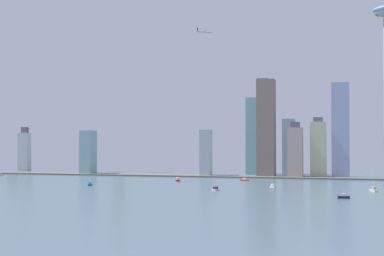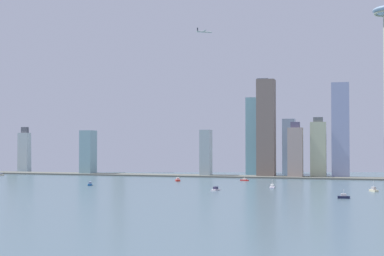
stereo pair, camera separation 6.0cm
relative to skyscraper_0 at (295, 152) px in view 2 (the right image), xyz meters
name	(u,v)px [view 2 (the right image)]	position (x,y,z in m)	size (l,w,h in m)	color
ground_plane	(29,204)	(-180.35, -417.83, -38.28)	(6000.00, 6000.00, 0.00)	#4C636F
waterfront_pier	(177,175)	(-180.35, -3.71, -37.16)	(976.54, 42.21, 2.25)	#5F6159
skyscraper_0	(295,152)	(0.00, 0.00, 0.00)	(21.21, 17.97, 81.60)	#AD988D
skyscraper_1	(263,126)	(-62.56, 101.39, 40.59)	(18.64, 15.86, 157.74)	slate
skyscraper_2	(289,147)	(-17.43, 76.69, 6.33)	(19.50, 22.89, 89.22)	#97AAC2
skyscraper_3	(318,149)	(31.96, 12.14, 3.89)	(22.57, 15.75, 88.75)	#BAC199
skyscraper_4	(252,136)	(-75.56, 71.39, 23.83)	(19.79, 15.54, 124.21)	#79AFB8
skyscraper_5	(341,130)	(63.53, 20.33, 31.24)	(25.27, 22.98, 139.04)	#959FC4
skyscraper_6	(88,152)	(-332.00, 1.73, -2.68)	(19.76, 25.14, 71.19)	#81A9AF
skyscraper_9	(26,151)	(-469.15, 38.21, -2.09)	(18.97, 22.47, 78.54)	#B0BFC1
skyscraper_10	(266,128)	(-43.84, 8.04, 34.60)	(26.40, 23.20, 145.76)	#79685E
skyscraper_11	(206,153)	(-134.87, 0.59, -2.79)	(16.03, 18.65, 70.98)	#A5B6B7
skyscraper_12	(14,157)	(-518.62, 79.42, -14.02)	(16.66, 19.76, 48.52)	gray
skyscraper_13	(119,128)	(-321.01, 101.02, 40.02)	(12.74, 26.74, 160.55)	#BDB4A8
boat_0	(90,184)	(-223.92, -213.24, -36.69)	(8.08, 12.98, 4.45)	#144F8C
boat_1	(244,180)	(-60.30, -79.68, -37.09)	(12.31, 6.75, 8.14)	#B2201E
boat_2	(178,180)	(-145.45, -109.60, -36.64)	(11.42, 17.85, 7.61)	#B02217
boat_3	(1,175)	(-447.65, -65.50, -36.53)	(7.75, 8.53, 4.84)	beige
boat_4	(344,197)	(73.24, -297.33, -36.63)	(11.21, 4.83, 9.04)	#1A1D39
boat_5	(374,190)	(102.30, -210.01, -36.51)	(9.31, 14.91, 11.87)	beige
boat_6	(216,189)	(-60.77, -244.62, -36.73)	(7.25, 15.14, 4.33)	white
boat_7	(272,186)	(-7.74, -189.70, -36.82)	(6.59, 18.00, 9.63)	white
airplane	(204,32)	(-145.52, 30.88, 189.22)	(23.73, 20.69, 7.42)	#B1BEBA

